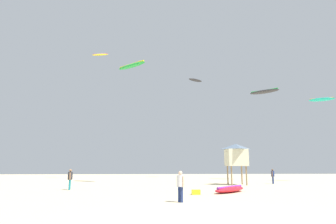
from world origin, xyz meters
The scene contains 12 objects.
ground_plane centered at (0.00, 0.00, 0.00)m, with size 120.00×120.00×0.00m, color beige.
person_foreground centered at (-0.19, 4.64, 0.95)m, with size 0.37×0.45×1.63m.
person_midground centered at (11.43, 20.50, 0.92)m, with size 0.36×0.43×1.57m.
person_left centered at (-8.24, 13.42, 0.96)m, with size 0.37×0.54×1.64m.
kite_grounded_near centered at (3.99, 10.37, 0.22)m, with size 3.44×3.64×0.49m.
lifeguard_tower centered at (7.05, 18.96, 3.05)m, with size 2.30×2.30×4.15m.
cooler_box centered at (1.28, 8.90, 0.16)m, with size 0.56×0.36×0.32m, color yellow.
kite_aloft_0 centered at (-4.13, 22.65, 13.69)m, with size 4.03×3.85×0.74m.
kite_aloft_1 centered at (-9.93, 34.12, 19.40)m, with size 2.74×1.24×0.64m.
kite_aloft_2 centered at (19.98, 24.29, 10.25)m, with size 3.08×2.14×0.50m.
kite_aloft_3 centered at (5.92, 37.89, 16.54)m, with size 2.95×2.38×0.43m.
kite_aloft_4 centered at (14.36, 28.76, 12.33)m, with size 3.94×3.69×0.55m.
Camera 1 is at (-1.84, -11.59, 1.89)m, focal length 31.90 mm.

